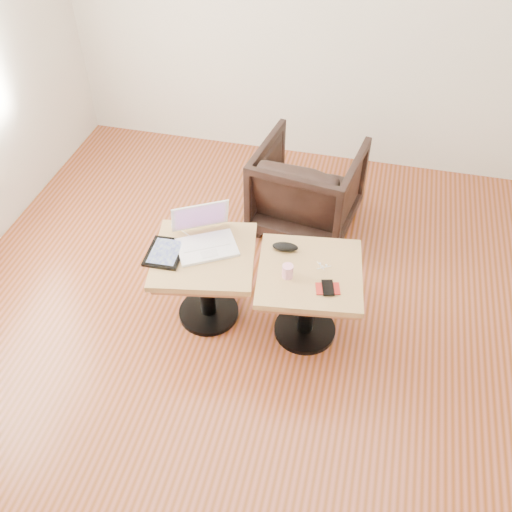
% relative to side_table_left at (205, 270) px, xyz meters
% --- Properties ---
extents(room_shell, '(4.52, 4.52, 2.71)m').
position_rel_side_table_left_xyz_m(room_shell, '(0.48, -0.18, 0.94)').
color(room_shell, brown).
rests_on(room_shell, ground).
extents(side_table_left, '(0.70, 0.70, 0.55)m').
position_rel_side_table_left_xyz_m(side_table_left, '(0.00, 0.00, 0.00)').
color(side_table_left, black).
rests_on(side_table_left, ground).
extents(side_table_right, '(0.68, 0.68, 0.55)m').
position_rel_side_table_left_xyz_m(side_table_right, '(0.65, 0.00, 0.00)').
color(side_table_right, black).
rests_on(side_table_right, ground).
extents(laptop, '(0.46, 0.45, 0.24)m').
position_rel_side_table_left_xyz_m(laptop, '(-0.02, 0.09, 0.19)').
color(laptop, white).
rests_on(laptop, side_table_left).
extents(tablet, '(0.22, 0.28, 0.02)m').
position_rel_side_table_left_xyz_m(tablet, '(-0.22, -0.06, 0.15)').
color(tablet, black).
rests_on(tablet, side_table_left).
extents(charging_adapter, '(0.05, 0.05, 0.02)m').
position_rel_side_table_left_xyz_m(charging_adapter, '(-0.25, 0.20, 0.15)').
color(charging_adapter, white).
rests_on(charging_adapter, side_table_left).
extents(glasses_case, '(0.16, 0.08, 0.05)m').
position_rel_side_table_left_xyz_m(glasses_case, '(0.47, 0.15, 0.16)').
color(glasses_case, black).
rests_on(glasses_case, side_table_right).
extents(striped_cup, '(0.07, 0.07, 0.08)m').
position_rel_side_table_left_xyz_m(striped_cup, '(0.53, -0.07, 0.18)').
color(striped_cup, '#F15494').
rests_on(striped_cup, side_table_right).
extents(earbuds_tangle, '(0.08, 0.05, 0.02)m').
position_rel_side_table_left_xyz_m(earbuds_tangle, '(0.71, 0.06, 0.14)').
color(earbuds_tangle, white).
rests_on(earbuds_tangle, side_table_right).
extents(phone_on_sleeve, '(0.15, 0.13, 0.02)m').
position_rel_side_table_left_xyz_m(phone_on_sleeve, '(0.77, -0.12, 0.14)').
color(phone_on_sleeve, '#9F1C11').
rests_on(phone_on_sleeve, side_table_right).
extents(armchair, '(0.83, 0.85, 0.68)m').
position_rel_side_table_left_xyz_m(armchair, '(0.45, 1.09, -0.07)').
color(armchair, black).
rests_on(armchair, ground).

